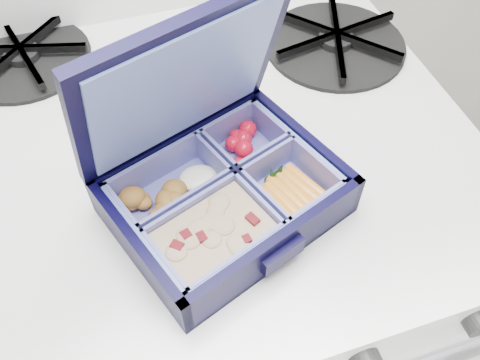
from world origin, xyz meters
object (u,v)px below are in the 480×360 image
object	(u,v)px
bento_box	(225,196)
fork	(201,115)
stove	(220,289)
burner_grate	(336,38)

from	to	relation	value
bento_box	fork	xyz separation A→B (m)	(0.01, 0.14, -0.02)
stove	fork	distance (m)	0.43
bento_box	fork	bearing A→B (deg)	65.19
stove	fork	world-z (taller)	fork
bento_box	fork	distance (m)	0.14
fork	stove	bearing A→B (deg)	-55.67
bento_box	burner_grate	distance (m)	0.29
stove	bento_box	xyz separation A→B (m)	(-0.02, -0.12, 0.46)
burner_grate	fork	size ratio (longest dim) A/B	1.11
bento_box	burner_grate	size ratio (longest dim) A/B	1.13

